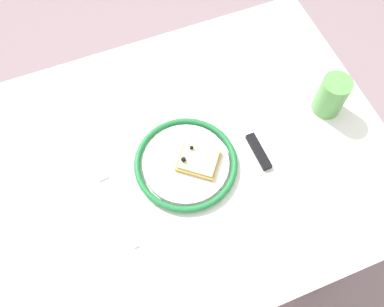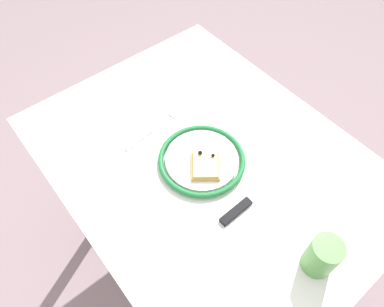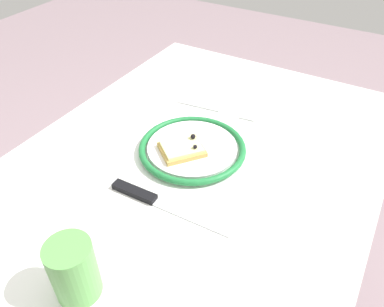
{
  "view_description": "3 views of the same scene",
  "coord_description": "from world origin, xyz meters",
  "px_view_note": "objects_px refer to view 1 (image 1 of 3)",
  "views": [
    {
      "loc": [
        -0.12,
        -0.37,
        1.57
      ],
      "look_at": [
        0.02,
        -0.0,
        0.78
      ],
      "focal_mm": 38.22,
      "sensor_mm": 36.0,
      "label": 1
    },
    {
      "loc": [
        0.38,
        -0.36,
        1.52
      ],
      "look_at": [
        -0.03,
        -0.03,
        0.78
      ],
      "focal_mm": 33.25,
      "sensor_mm": 36.0,
      "label": 2
    },
    {
      "loc": [
        0.54,
        0.29,
        1.27
      ],
      "look_at": [
        0.02,
        -0.01,
        0.78
      ],
      "focal_mm": 35.56,
      "sensor_mm": 36.0,
      "label": 3
    }
  ],
  "objects_px": {
    "dining_table": "(184,177)",
    "knife": "(252,140)",
    "plate": "(184,164)",
    "cup": "(331,95)",
    "fork": "(116,204)",
    "pizza_slice_near": "(198,160)"
  },
  "relations": [
    {
      "from": "fork",
      "to": "knife",
      "type": "bearing_deg",
      "value": 5.59
    },
    {
      "from": "dining_table",
      "to": "fork",
      "type": "relative_size",
      "value": 4.56
    },
    {
      "from": "pizza_slice_near",
      "to": "fork",
      "type": "bearing_deg",
      "value": -173.99
    },
    {
      "from": "dining_table",
      "to": "pizza_slice_near",
      "type": "relative_size",
      "value": 8.35
    },
    {
      "from": "dining_table",
      "to": "plate",
      "type": "bearing_deg",
      "value": -104.03
    },
    {
      "from": "cup",
      "to": "pizza_slice_near",
      "type": "bearing_deg",
      "value": -174.75
    },
    {
      "from": "pizza_slice_near",
      "to": "cup",
      "type": "relative_size",
      "value": 1.12
    },
    {
      "from": "dining_table",
      "to": "cup",
      "type": "distance_m",
      "value": 0.39
    },
    {
      "from": "plate",
      "to": "knife",
      "type": "bearing_deg",
      "value": 0.86
    },
    {
      "from": "dining_table",
      "to": "pizza_slice_near",
      "type": "bearing_deg",
      "value": -47.83
    },
    {
      "from": "pizza_slice_near",
      "to": "plate",
      "type": "bearing_deg",
      "value": 162.84
    },
    {
      "from": "pizza_slice_near",
      "to": "knife",
      "type": "relative_size",
      "value": 0.46
    },
    {
      "from": "dining_table",
      "to": "knife",
      "type": "xyz_separation_m",
      "value": [
        0.16,
        -0.02,
        0.11
      ]
    },
    {
      "from": "cup",
      "to": "fork",
      "type": "bearing_deg",
      "value": -174.47
    },
    {
      "from": "plate",
      "to": "fork",
      "type": "bearing_deg",
      "value": -169.74
    },
    {
      "from": "knife",
      "to": "plate",
      "type": "bearing_deg",
      "value": -179.14
    },
    {
      "from": "plate",
      "to": "dining_table",
      "type": "bearing_deg",
      "value": 75.97
    },
    {
      "from": "pizza_slice_near",
      "to": "fork",
      "type": "xyz_separation_m",
      "value": [
        -0.19,
        -0.02,
        -0.02
      ]
    },
    {
      "from": "dining_table",
      "to": "knife",
      "type": "height_order",
      "value": "knife"
    },
    {
      "from": "cup",
      "to": "plate",
      "type": "bearing_deg",
      "value": -176.64
    },
    {
      "from": "plate",
      "to": "cup",
      "type": "height_order",
      "value": "cup"
    },
    {
      "from": "pizza_slice_near",
      "to": "cup",
      "type": "xyz_separation_m",
      "value": [
        0.33,
        0.03,
        0.03
      ]
    }
  ]
}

